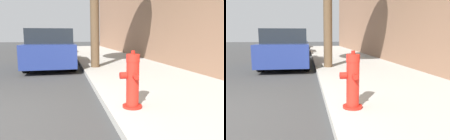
# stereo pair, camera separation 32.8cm
# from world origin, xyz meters

# --- Properties ---
(sidewalk_slab) EXTENTS (3.15, 40.00, 0.12)m
(sidewalk_slab) POSITION_xyz_m (3.65, 0.00, 0.06)
(sidewalk_slab) COLOR #A8A59E
(sidewalk_slab) RESTS_ON ground_plane
(fire_hydrant) EXTENTS (0.34, 0.36, 0.87)m
(fire_hydrant) POSITION_xyz_m (2.44, 0.07, 0.52)
(fire_hydrant) COLOR red
(fire_hydrant) RESTS_ON sidewalk_slab
(parked_car_near) EXTENTS (1.73, 4.49, 1.44)m
(parked_car_near) POSITION_xyz_m (1.01, 5.84, 0.70)
(parked_car_near) COLOR navy
(parked_car_near) RESTS_ON ground_plane
(parked_car_mid) EXTENTS (1.86, 4.58, 1.30)m
(parked_car_mid) POSITION_xyz_m (0.88, 11.76, 0.64)
(parked_car_mid) COLOR #B7B7BC
(parked_car_mid) RESTS_ON ground_plane
(parked_car_far) EXTENTS (1.82, 4.17, 1.42)m
(parked_car_far) POSITION_xyz_m (0.81, 17.74, 0.69)
(parked_car_far) COLOR black
(parked_car_far) RESTS_ON ground_plane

